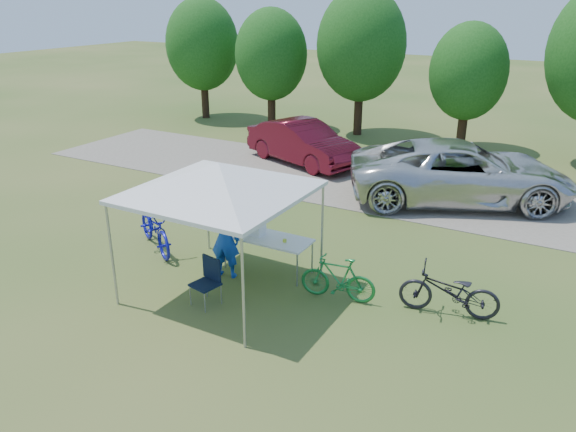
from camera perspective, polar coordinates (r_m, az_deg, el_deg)
name	(u,v)px	position (r m, az deg, el deg)	size (l,w,h in m)	color
ground	(224,290)	(11.81, -6.49, -7.44)	(100.00, 100.00, 0.00)	#2D5119
gravel_strip	(368,184)	(18.34, 8.10, 3.26)	(24.00, 5.00, 0.02)	gray
canopy	(218,167)	(10.78, -7.08, 4.99)	(4.53, 4.53, 3.00)	#A5A5AA
treeline	(423,54)	(23.37, 13.56, 15.67)	(24.89, 4.28, 6.30)	#382314
folding_table	(268,239)	(12.21, -2.07, -2.34)	(1.94, 0.81, 0.80)	white
folding_chair	(208,277)	(11.13, -8.10, -6.17)	(0.56, 0.58, 0.94)	black
cooler	(254,226)	(12.30, -3.51, -1.06)	(0.48, 0.33, 0.35)	white
ice_cream_cup	(285,241)	(11.93, -0.34, -2.52)	(0.08, 0.08, 0.06)	#BFD832
cyclist	(225,239)	(11.98, -6.43, -2.31)	(0.64, 0.42, 1.75)	#1545B1
bike_blue	(155,227)	(13.69, -13.35, -1.13)	(0.73, 2.10, 1.10)	#1314AC
bike_green	(338,278)	(11.23, 5.09, -6.32)	(0.43, 1.53, 0.92)	#1C7E37
bike_dark	(449,292)	(11.08, 16.06, -7.39)	(0.65, 1.86, 0.98)	black
minivan	(461,172)	(17.08, 17.16, 4.28)	(2.94, 6.37, 1.77)	silver
sedan	(303,142)	(20.25, 1.52, 7.48)	(1.60, 4.60, 1.52)	#540E19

